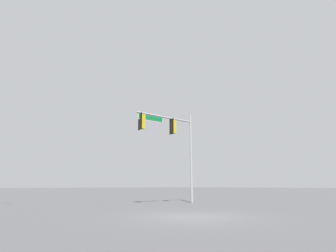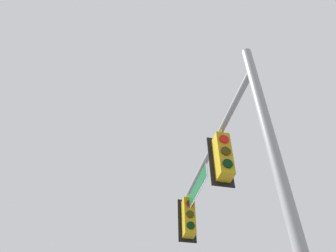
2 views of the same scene
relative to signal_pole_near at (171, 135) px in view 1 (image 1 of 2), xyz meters
name	(u,v)px [view 1 (image 1 of 2)]	position (x,y,z in m)	size (l,w,h in m)	color
ground_plane	(193,217)	(4.66, 7.06, -5.34)	(400.00, 400.00, 0.00)	#474749
signal_pole_near	(171,135)	(0.00, 0.00, 0.00)	(5.47, 0.69, 7.35)	gray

